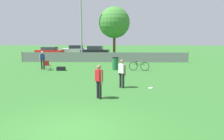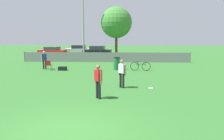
{
  "view_description": "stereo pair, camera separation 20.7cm",
  "coord_description": "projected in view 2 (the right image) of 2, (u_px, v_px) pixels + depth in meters",
  "views": [
    {
      "loc": [
        1.48,
        -6.46,
        2.98
      ],
      "look_at": [
        1.18,
        5.71,
        1.05
      ],
      "focal_mm": 35.0,
      "sensor_mm": 36.0,
      "label": 1
    },
    {
      "loc": [
        1.69,
        -6.46,
        2.98
      ],
      "look_at": [
        1.18,
        5.71,
        1.05
      ],
      "focal_mm": 35.0,
      "sensor_mm": 36.0,
      "label": 2
    }
  ],
  "objects": [
    {
      "name": "parked_car_dark",
      "position": [
        97.0,
        51.0,
        32.2
      ],
      "size": [
        4.23,
        2.12,
        1.49
      ],
      "rotation": [
        0.0,
        0.0,
        -0.08
      ],
      "color": "black",
      "rests_on": "ground_plane"
    },
    {
      "name": "parked_car_red",
      "position": [
        52.0,
        51.0,
        33.27
      ],
      "size": [
        4.15,
        2.27,
        1.27
      ],
      "rotation": [
        0.0,
        0.0,
        -0.12
      ],
      "color": "black",
      "rests_on": "ground_plane"
    },
    {
      "name": "tree_near_pole",
      "position": [
        116.0,
        23.0,
        26.16
      ],
      "size": [
        3.74,
        3.74,
        6.39
      ],
      "color": "brown",
      "rests_on": "ground_plane"
    },
    {
      "name": "ground_plane",
      "position": [
        67.0,
        131.0,
        6.91
      ],
      "size": [
        120.0,
        120.0,
        0.0
      ],
      "primitive_type": "plane",
      "color": "#2D6628"
    },
    {
      "name": "player_receiver_white",
      "position": [
        122.0,
        72.0,
        12.43
      ],
      "size": [
        0.42,
        0.4,
        1.63
      ],
      "rotation": [
        0.0,
        0.0,
        -0.68
      ],
      "color": "black",
      "rests_on": "ground_plane"
    },
    {
      "name": "frisbee_disc",
      "position": [
        151.0,
        88.0,
        12.43
      ],
      "size": [
        0.25,
        0.25,
        0.03
      ],
      "color": "white",
      "rests_on": "ground_plane"
    },
    {
      "name": "gear_bag_sideline",
      "position": [
        63.0,
        69.0,
        18.83
      ],
      "size": [
        0.71,
        0.39,
        0.34
      ],
      "color": "black",
      "rests_on": "ground_plane"
    },
    {
      "name": "bicycle_sideline",
      "position": [
        140.0,
        66.0,
        18.65
      ],
      "size": [
        1.72,
        0.44,
        0.79
      ],
      "rotation": [
        0.0,
        0.0,
        -0.1
      ],
      "color": "black",
      "rests_on": "ground_plane"
    },
    {
      "name": "fence_backline",
      "position": [
        106.0,
        57.0,
        24.58
      ],
      "size": [
        18.84,
        0.07,
        1.21
      ],
      "color": "gray",
      "rests_on": "ground_plane"
    },
    {
      "name": "folding_chair_sideline",
      "position": [
        49.0,
        64.0,
        18.89
      ],
      "size": [
        0.43,
        0.43,
        0.85
      ],
      "rotation": [
        0.0,
        0.0,
        3.11
      ],
      "color": "#333338",
      "rests_on": "ground_plane"
    },
    {
      "name": "player_defender_red",
      "position": [
        98.0,
        79.0,
        10.29
      ],
      "size": [
        0.4,
        0.42,
        1.63
      ],
      "rotation": [
        0.0,
        0.0,
        -0.88
      ],
      "color": "black",
      "rests_on": "ground_plane"
    },
    {
      "name": "trash_bin",
      "position": [
        117.0,
        63.0,
        19.1
      ],
      "size": [
        0.56,
        0.56,
        1.12
      ],
      "color": "#1E6638",
      "rests_on": "ground_plane"
    },
    {
      "name": "spectator_in_blue",
      "position": [
        44.0,
        59.0,
        19.48
      ],
      "size": [
        0.48,
        0.32,
        1.6
      ],
      "rotation": [
        0.0,
        0.0,
        3.47
      ],
      "color": "black",
      "rests_on": "ground_plane"
    },
    {
      "name": "light_pole",
      "position": [
        83.0,
        16.0,
        24.95
      ],
      "size": [
        0.9,
        0.36,
        8.93
      ],
      "color": "#9E9EA3",
      "rests_on": "ground_plane"
    },
    {
      "name": "parked_car_white",
      "position": [
        79.0,
        50.0,
        35.11
      ],
      "size": [
        4.43,
        2.3,
        1.46
      ],
      "rotation": [
        0.0,
        0.0,
        0.14
      ],
      "color": "black",
      "rests_on": "ground_plane"
    }
  ]
}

